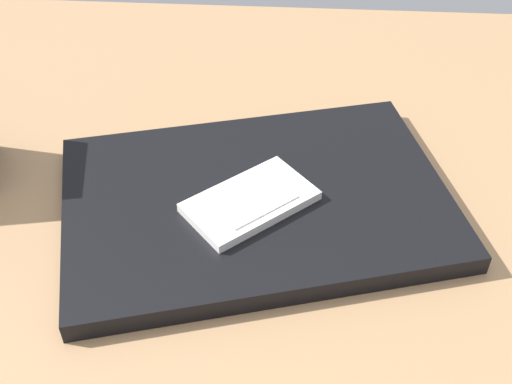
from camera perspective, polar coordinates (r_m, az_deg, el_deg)
name	(u,v)px	position (r cm, az deg, el deg)	size (l,w,h in cm)	color
desk_surface	(224,215)	(60.82, -2.84, -2.00)	(120.00, 80.00, 3.00)	#9E7751
laptop_closed	(256,201)	(58.54, 0.00, -0.78)	(33.69, 22.88, 1.87)	black
cell_phone_on_laptop	(250,201)	(56.45, -0.51, -0.81)	(12.36, 11.91, 0.97)	silver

